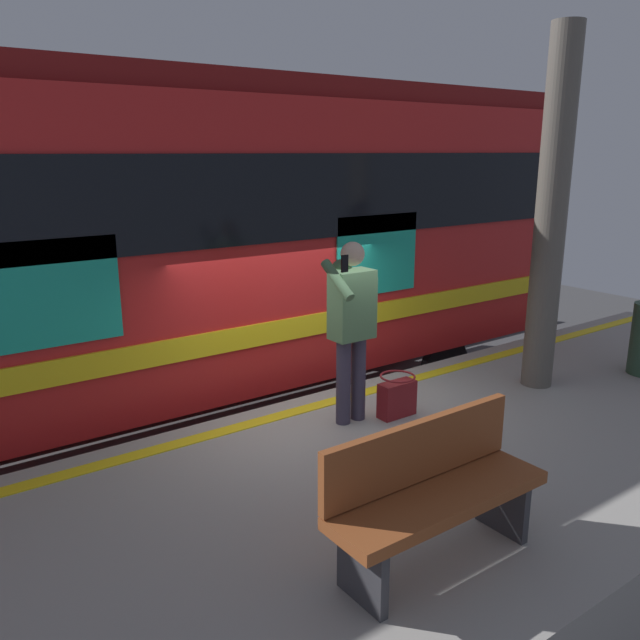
# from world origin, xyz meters

# --- Properties ---
(ground_plane) EXTENTS (23.72, 23.72, 0.00)m
(ground_plane) POSITION_xyz_m (0.00, 0.00, 0.00)
(ground_plane) COLOR #3D3D3F
(platform) EXTENTS (12.74, 3.64, 1.03)m
(platform) POSITION_xyz_m (0.00, 1.82, 0.51)
(platform) COLOR gray
(platform) RESTS_ON ground
(safety_line) EXTENTS (12.48, 0.16, 0.01)m
(safety_line) POSITION_xyz_m (0.00, 0.30, 1.03)
(safety_line) COLOR yellow
(safety_line) RESTS_ON platform
(track_rail_near) EXTENTS (16.56, 0.08, 0.16)m
(track_rail_near) POSITION_xyz_m (0.00, -1.19, 0.08)
(track_rail_near) COLOR slate
(track_rail_near) RESTS_ON ground
(track_rail_far) EXTENTS (16.56, 0.08, 0.16)m
(track_rail_far) POSITION_xyz_m (0.00, -2.62, 0.08)
(track_rail_far) COLOR slate
(track_rail_far) RESTS_ON ground
(train_carriage) EXTENTS (10.48, 2.98, 4.17)m
(train_carriage) POSITION_xyz_m (0.48, -1.90, 2.62)
(train_carriage) COLOR red
(train_carriage) RESTS_ON ground
(passenger) EXTENTS (0.57, 0.55, 1.73)m
(passenger) POSITION_xyz_m (-0.03, 0.78, 2.05)
(passenger) COLOR #383347
(passenger) RESTS_ON platform
(handbag) EXTENTS (0.38, 0.35, 0.42)m
(handbag) POSITION_xyz_m (-0.46, 0.96, 1.23)
(handbag) COLOR maroon
(handbag) RESTS_ON platform
(station_column) EXTENTS (0.33, 0.33, 3.74)m
(station_column) POSITION_xyz_m (-2.33, 1.20, 2.90)
(station_column) COLOR #59544C
(station_column) RESTS_ON platform
(bench) EXTENTS (1.53, 0.44, 0.90)m
(bench) POSITION_xyz_m (0.90, 2.78, 1.52)
(bench) COLOR brown
(bench) RESTS_ON platform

